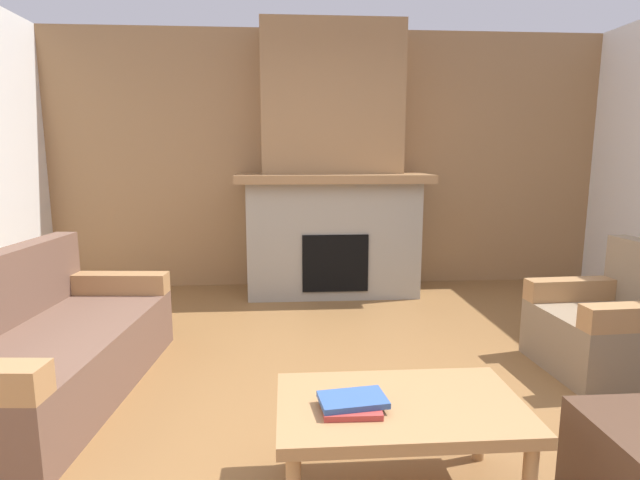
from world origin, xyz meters
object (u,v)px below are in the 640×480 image
couch (45,349)px  coffee_table (400,414)px  armchair (612,328)px  fireplace (332,180)px

couch → coffee_table: couch is taller
armchair → coffee_table: size_ratio=0.85×
fireplace → armchair: 2.81m
fireplace → coffee_table: fireplace is taller
coffee_table → armchair: bearing=34.2°
fireplace → couch: 3.04m
couch → coffee_table: 2.16m
fireplace → coffee_table: (-0.02, -3.24, -0.79)m
fireplace → armchair: fireplace is taller
couch → fireplace: bearing=49.0°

